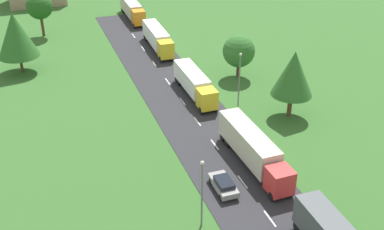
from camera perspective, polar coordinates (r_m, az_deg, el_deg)
The scene contains 12 objects.
road at distance 46.80m, azimuth 9.35°, elevation -12.23°, with size 10.00×140.00×0.06m, color #2B2B30.
truck_second at distance 52.54m, azimuth 7.39°, elevation -3.99°, with size 2.72×13.65×3.78m.
truck_third at distance 67.53m, azimuth 0.30°, elevation 3.94°, with size 2.55×12.18×3.41m.
truck_fourth at distance 85.16m, azimuth -4.22°, elevation 9.35°, with size 2.84×13.35×3.62m.
truck_fifth at distance 102.92m, azimuth -7.29°, elevation 12.67°, with size 2.61×13.86×3.62m.
car_third at distance 49.09m, azimuth 3.85°, elevation -8.42°, with size 1.94×4.23×1.41m.
lamppost_second at distance 42.84m, azimuth 1.21°, elevation -9.13°, with size 0.36×0.36×7.32m.
lamppost_third at distance 62.75m, azimuth 5.77°, elevation 4.37°, with size 0.36×0.36×8.30m.
tree_oak at distance 73.19m, azimuth 5.70°, elevation 7.72°, with size 5.00×5.00×6.77m.
tree_birch at distance 61.62m, azimuth 12.21°, elevation 4.94°, with size 5.43×5.43×9.19m.
tree_maple at distance 95.11m, azimuth -18.05°, elevation 12.43°, with size 4.89×4.89×8.25m.
tree_elm at distance 78.75m, azimuth -20.62°, elevation 9.10°, with size 6.38×6.38×9.77m.
Camera 1 is at (-18.73, -5.67, 30.51)m, focal length 43.91 mm.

